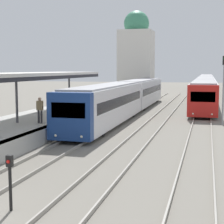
{
  "coord_description": "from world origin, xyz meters",
  "views": [
    {
      "loc": [
        7.73,
        -7.94,
        4.41
      ],
      "look_at": [
        1.84,
        15.05,
        1.69
      ],
      "focal_mm": 60.0,
      "sensor_mm": 36.0,
      "label": 1
    }
  ],
  "objects": [
    {
      "name": "signal_post_near",
      "position": [
        1.85,
        2.21,
        1.1
      ],
      "size": [
        0.2,
        0.21,
        1.77
      ],
      "color": "black",
      "rests_on": "ground_plane"
    },
    {
      "name": "train_far",
      "position": [
        7.34,
        56.25,
        1.76
      ],
      "size": [
        2.68,
        62.46,
        3.17
      ],
      "color": "red",
      "rests_on": "ground_plane"
    },
    {
      "name": "platform_canopy",
      "position": [
        -4.15,
        13.81,
        4.05
      ],
      "size": [
        4.0,
        23.66,
        3.22
      ],
      "color": "beige",
      "rests_on": "station_platform"
    },
    {
      "name": "signal_mast_far",
      "position": [
        8.93,
        22.76,
        3.39
      ],
      "size": [
        0.28,
        0.29,
        5.45
      ],
      "color": "gray",
      "rests_on": "ground_plane"
    },
    {
      "name": "person_on_platform",
      "position": [
        -2.69,
        14.02,
        1.9
      ],
      "size": [
        0.4,
        0.22,
        1.66
      ],
      "color": "#2D2D33",
      "rests_on": "station_platform"
    },
    {
      "name": "distant_domed_building",
      "position": [
        -2.7,
        47.32,
        6.12
      ],
      "size": [
        4.84,
        4.84,
        12.95
      ],
      "color": "silver",
      "rests_on": "ground_plane"
    },
    {
      "name": "train_near",
      "position": [
        0.0,
        28.57,
        1.77
      ],
      "size": [
        2.68,
        32.97,
        3.2
      ],
      "color": "navy",
      "rests_on": "ground_plane"
    }
  ]
}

